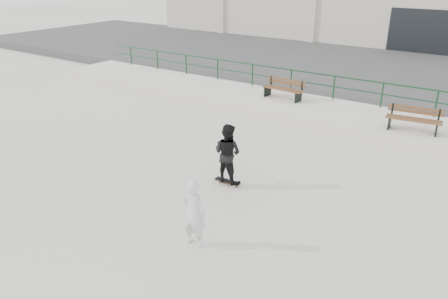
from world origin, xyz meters
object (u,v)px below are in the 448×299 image
Objects in this scene: standing_skater at (227,153)px; seated_skater at (194,213)px; bench_right at (414,119)px; bench_left at (284,89)px; skateboard at (227,181)px.

seated_skater is (1.04, -2.83, -0.15)m from standing_skater.
standing_skater reaches higher than seated_skater.
standing_skater is (-3.56, -6.09, 0.04)m from bench_right.
seated_skater reaches higher than bench_left.
standing_skater is at bearing 0.00° from skateboard.
skateboard is at bearing -71.22° from bench_left.
skateboard is 0.46× the size of standing_skater.
seated_skater is (-2.52, -8.92, -0.11)m from bench_right.
seated_skater is at bearing -69.77° from bench_left.
standing_skater is at bearing -71.22° from bench_left.
standing_skater is at bearing -75.30° from seated_skater.
bench_left is 2.34× the size of skateboard.
bench_right is 9.27m from seated_skater.
bench_left is 10.30m from seated_skater.
standing_skater reaches higher than skateboard.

